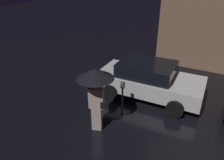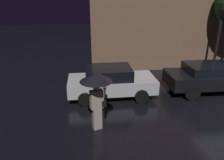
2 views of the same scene
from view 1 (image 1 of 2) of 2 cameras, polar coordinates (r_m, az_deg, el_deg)
parked_car_white at (r=8.64m, az=9.60°, el=0.17°), size 4.07×1.98×1.42m
pedestrian_with_umbrella at (r=6.31m, az=-4.33°, el=-0.62°), size 1.10×1.10×2.12m
parking_meter at (r=7.45m, az=2.74°, el=-3.82°), size 0.12×0.10×1.27m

